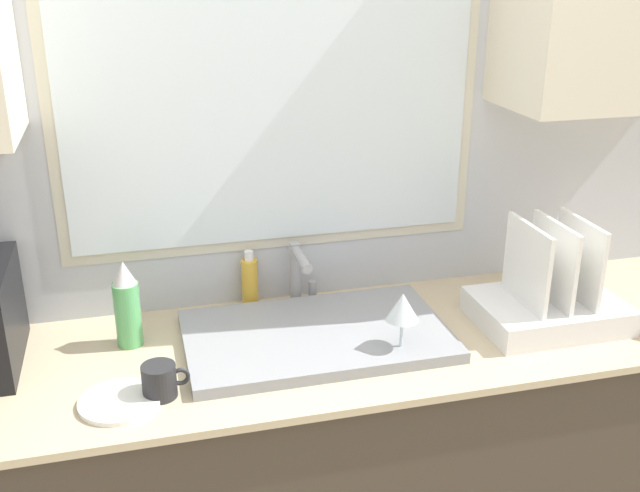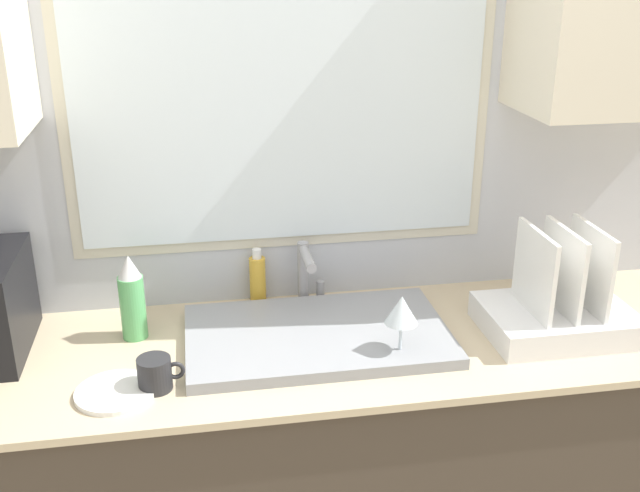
{
  "view_description": "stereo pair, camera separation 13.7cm",
  "coord_description": "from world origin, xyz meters",
  "px_view_note": "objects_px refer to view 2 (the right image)",
  "views": [
    {
      "loc": [
        -0.37,
        -1.35,
        1.87
      ],
      "look_at": [
        0.05,
        0.27,
        1.21
      ],
      "focal_mm": 42.0,
      "sensor_mm": 36.0,
      "label": 1
    },
    {
      "loc": [
        -0.24,
        -1.38,
        1.87
      ],
      "look_at": [
        0.05,
        0.27,
        1.21
      ],
      "focal_mm": 42.0,
      "sensor_mm": 36.0,
      "label": 2
    }
  ],
  "objects_px": {
    "soap_bottle": "(258,279)",
    "wine_glass": "(401,312)",
    "faucet": "(306,270)",
    "mug_near_sink": "(155,374)",
    "dish_rack": "(557,310)",
    "spray_bottle": "(132,298)"
  },
  "relations": [
    {
      "from": "faucet",
      "to": "mug_near_sink",
      "type": "height_order",
      "value": "faucet"
    },
    {
      "from": "faucet",
      "to": "wine_glass",
      "type": "xyz_separation_m",
      "value": [
        0.18,
        -0.34,
        0.02
      ]
    },
    {
      "from": "faucet",
      "to": "dish_rack",
      "type": "relative_size",
      "value": 0.48
    },
    {
      "from": "dish_rack",
      "to": "spray_bottle",
      "type": "distance_m",
      "value": 1.11
    },
    {
      "from": "soap_bottle",
      "to": "dish_rack",
      "type": "bearing_deg",
      "value": -22.18
    },
    {
      "from": "faucet",
      "to": "soap_bottle",
      "type": "distance_m",
      "value": 0.14
    },
    {
      "from": "soap_bottle",
      "to": "mug_near_sink",
      "type": "bearing_deg",
      "value": -123.8
    },
    {
      "from": "faucet",
      "to": "soap_bottle",
      "type": "bearing_deg",
      "value": 164.43
    },
    {
      "from": "soap_bottle",
      "to": "wine_glass",
      "type": "xyz_separation_m",
      "value": [
        0.31,
        -0.38,
        0.06
      ]
    },
    {
      "from": "wine_glass",
      "to": "mug_near_sink",
      "type": "bearing_deg",
      "value": -177.07
    },
    {
      "from": "soap_bottle",
      "to": "wine_glass",
      "type": "height_order",
      "value": "wine_glass"
    },
    {
      "from": "spray_bottle",
      "to": "faucet",
      "type": "bearing_deg",
      "value": 13.03
    },
    {
      "from": "spray_bottle",
      "to": "mug_near_sink",
      "type": "bearing_deg",
      "value": -76.93
    },
    {
      "from": "mug_near_sink",
      "to": "wine_glass",
      "type": "height_order",
      "value": "wine_glass"
    },
    {
      "from": "dish_rack",
      "to": "wine_glass",
      "type": "bearing_deg",
      "value": -170.89
    },
    {
      "from": "faucet",
      "to": "wine_glass",
      "type": "relative_size",
      "value": 1.05
    },
    {
      "from": "faucet",
      "to": "dish_rack",
      "type": "bearing_deg",
      "value": -23.53
    },
    {
      "from": "faucet",
      "to": "soap_bottle",
      "type": "xyz_separation_m",
      "value": [
        -0.13,
        0.04,
        -0.04
      ]
    },
    {
      "from": "dish_rack",
      "to": "mug_near_sink",
      "type": "distance_m",
      "value": 1.04
    },
    {
      "from": "mug_near_sink",
      "to": "wine_glass",
      "type": "xyz_separation_m",
      "value": [
        0.59,
        0.03,
        0.09
      ]
    },
    {
      "from": "spray_bottle",
      "to": "mug_near_sink",
      "type": "distance_m",
      "value": 0.28
    },
    {
      "from": "faucet",
      "to": "wine_glass",
      "type": "bearing_deg",
      "value": -62.55
    }
  ]
}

